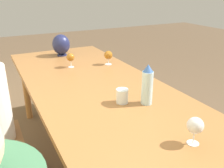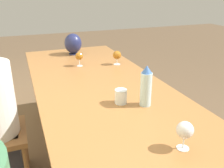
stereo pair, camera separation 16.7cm
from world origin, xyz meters
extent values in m
cube|color=#936033|center=(0.00, 0.00, 0.74)|extent=(3.16, 0.98, 0.04)
cylinder|color=#936033|center=(1.48, -0.39, 0.36)|extent=(0.07, 0.07, 0.72)
cylinder|color=#936033|center=(1.48, 0.39, 0.36)|extent=(0.07, 0.07, 0.72)
cylinder|color=#ADCCD6|center=(-0.11, -0.16, 0.87)|extent=(0.07, 0.07, 0.22)
cone|color=#33599E|center=(-0.11, -0.16, 1.00)|extent=(0.07, 0.07, 0.05)
cylinder|color=silver|center=(-0.03, -0.02, 0.81)|extent=(0.08, 0.08, 0.09)
cylinder|color=#1E234C|center=(1.30, -0.01, 0.77)|extent=(0.10, 0.10, 0.01)
ellipsoid|color=#1E234C|center=(1.30, -0.01, 0.88)|extent=(0.19, 0.19, 0.22)
cylinder|color=silver|center=(-0.58, -0.11, 0.76)|extent=(0.06, 0.06, 0.00)
cylinder|color=silver|center=(-0.58, -0.11, 0.79)|extent=(0.01, 0.01, 0.06)
sphere|color=silver|center=(-0.58, -0.11, 0.86)|extent=(0.08, 0.08, 0.08)
cylinder|color=silver|center=(0.77, -0.32, 0.76)|extent=(0.07, 0.07, 0.00)
cylinder|color=silver|center=(0.77, -0.32, 0.79)|extent=(0.01, 0.01, 0.06)
sphere|color=#995B19|center=(0.77, -0.32, 0.85)|extent=(0.08, 0.08, 0.08)
cylinder|color=silver|center=(0.85, 0.03, 0.76)|extent=(0.06, 0.06, 0.00)
cylinder|color=silver|center=(0.85, 0.03, 0.79)|extent=(0.01, 0.01, 0.06)
sphere|color=#995B19|center=(0.85, 0.03, 0.86)|extent=(0.07, 0.07, 0.07)
cylinder|color=brown|center=(0.60, 0.61, 0.21)|extent=(0.04, 0.04, 0.41)
cube|color=#2D2D38|center=(0.41, 0.74, 0.23)|extent=(0.27, 0.20, 0.45)
camera|label=1|loc=(-1.32, 0.70, 1.48)|focal=40.00mm
camera|label=2|loc=(-1.38, 0.55, 1.48)|focal=40.00mm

